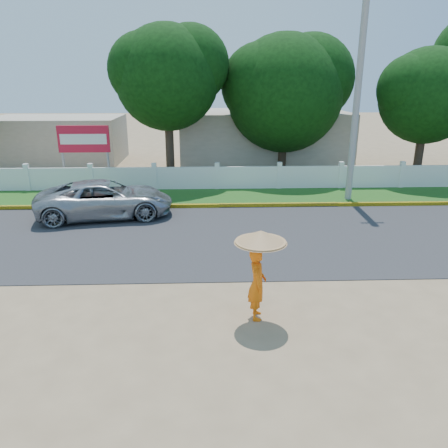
% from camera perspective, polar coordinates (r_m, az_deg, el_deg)
% --- Properties ---
extents(ground, '(120.00, 120.00, 0.00)m').
position_cam_1_polar(ground, '(10.72, 0.39, -10.03)').
color(ground, '#9E8460').
rests_on(ground, ground).
extents(road, '(60.00, 7.00, 0.02)m').
position_cam_1_polar(road, '(14.83, -0.35, -1.65)').
color(road, '#38383A').
rests_on(road, ground).
extents(grass_verge, '(60.00, 3.50, 0.03)m').
position_cam_1_polar(grass_verge, '(19.83, -0.81, 3.60)').
color(grass_verge, '#2D601E').
rests_on(grass_verge, ground).
extents(curb, '(40.00, 0.18, 0.16)m').
position_cam_1_polar(curb, '(18.18, -0.69, 2.42)').
color(curb, yellow).
rests_on(curb, ground).
extents(fence, '(40.00, 0.10, 1.10)m').
position_cam_1_polar(fence, '(21.12, -0.91, 6.02)').
color(fence, silver).
rests_on(fence, ground).
extents(building_near, '(10.00, 6.00, 3.20)m').
position_cam_1_polar(building_near, '(27.84, 5.08, 11.19)').
color(building_near, '#B7AD99').
rests_on(building_near, ground).
extents(building_far, '(8.00, 5.00, 2.80)m').
position_cam_1_polar(building_far, '(30.21, -20.90, 10.27)').
color(building_far, '#B7AD99').
rests_on(building_far, ground).
extents(utility_pole, '(0.28, 0.28, 9.04)m').
position_cam_1_polar(utility_pole, '(19.54, 17.05, 15.99)').
color(utility_pole, gray).
rests_on(utility_pole, ground).
extents(vehicle, '(5.43, 3.21, 1.42)m').
position_cam_1_polar(vehicle, '(17.40, -15.23, 3.16)').
color(vehicle, '#9FA2A6').
rests_on(vehicle, ground).
extents(monk_with_parasol, '(1.14, 1.14, 2.07)m').
position_cam_1_polar(monk_with_parasol, '(9.50, 4.56, -4.97)').
color(monk_with_parasol, orange).
rests_on(monk_with_parasol, ground).
extents(billboard, '(2.50, 0.13, 2.95)m').
position_cam_1_polar(billboard, '(22.74, -17.83, 10.12)').
color(billboard, gray).
rests_on(billboard, ground).
extents(tree_row, '(35.26, 7.19, 9.01)m').
position_cam_1_polar(tree_row, '(24.23, 11.07, 17.57)').
color(tree_row, '#473828').
rests_on(tree_row, ground).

